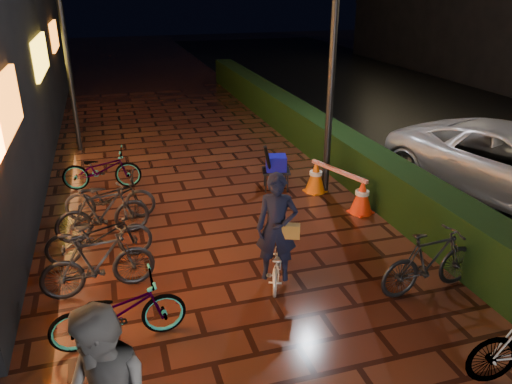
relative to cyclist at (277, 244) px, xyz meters
name	(u,v)px	position (x,y,z in m)	size (l,w,h in m)	color
ground	(298,346)	(-0.21, -1.49, -0.67)	(80.00, 80.00, 0.00)	#381911
hedge	(305,127)	(3.09, 6.51, -0.17)	(0.70, 20.00, 1.00)	black
lamp_post_hedge	(333,52)	(2.22, 3.12, 2.33)	(0.52, 0.21, 5.46)	black
lamp_post_sf	(67,54)	(-3.06, 7.79, 1.92)	(0.45, 0.18, 4.71)	black
cyclist	(277,244)	(0.00, 0.00, 0.00)	(0.89, 1.33, 1.81)	silver
traffic_barrier	(338,186)	(2.23, 2.52, -0.31)	(0.96, 1.78, 0.73)	#FF330D
cart_assembly	(276,165)	(1.19, 3.53, -0.09)	(0.74, 0.62, 1.13)	black
parked_bikes_storefront	(105,223)	(-2.49, 1.92, -0.20)	(1.99, 6.20, 1.00)	black
parked_bikes_hedge	(476,297)	(2.14, -1.83, -0.17)	(1.79, 2.55, 1.00)	black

